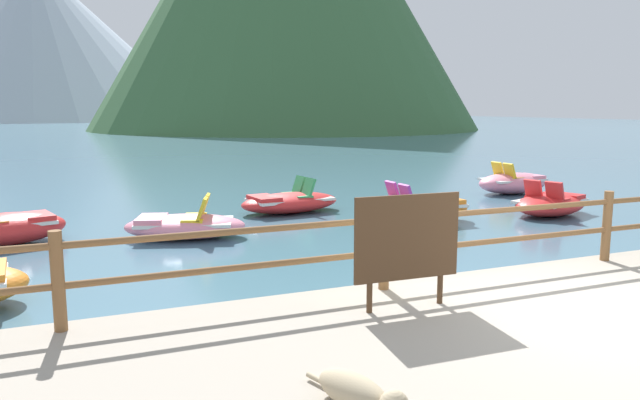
{
  "coord_description": "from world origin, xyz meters",
  "views": [
    {
      "loc": [
        -4.91,
        -4.31,
        2.46
      ],
      "look_at": [
        -1.06,
        5.0,
        0.9
      ],
      "focal_mm": 33.7,
      "sensor_mm": 36.0,
      "label": 1
    }
  ],
  "objects": [
    {
      "name": "dock_railing",
      "position": [
        -0.0,
        1.55,
        0.97
      ],
      "size": [
        23.92,
        0.12,
        0.95
      ],
      "color": "brown",
      "rests_on": "promenade_dock"
    },
    {
      "name": "ground_plane",
      "position": [
        0.0,
        40.0,
        0.0
      ],
      "size": [
        200.0,
        200.0,
        0.0
      ],
      "primitive_type": "plane",
      "color": "#477084"
    },
    {
      "name": "sign_board",
      "position": [
        -1.8,
        0.88,
        1.13
      ],
      "size": [
        1.18,
        0.09,
        1.19
      ],
      "color": "beige",
      "rests_on": "promenade_dock"
    },
    {
      "name": "pedal_boat_5",
      "position": [
        -3.02,
        6.99,
        0.24
      ],
      "size": [
        2.51,
        1.81,
        0.81
      ],
      "color": "pink",
      "rests_on": "ground"
    },
    {
      "name": "pedal_boat_2",
      "position": [
        -6.14,
        7.65,
        0.31
      ],
      "size": [
        2.39,
        1.7,
        0.9
      ],
      "color": "red",
      "rests_on": "ground"
    },
    {
      "name": "pedal_boat_1",
      "position": [
        -0.23,
        8.89,
        0.25
      ],
      "size": [
        2.59,
        1.55,
        0.82
      ],
      "color": "red",
      "rests_on": "ground"
    },
    {
      "name": "pedal_boat_4",
      "position": [
        5.22,
        6.28,
        0.26
      ],
      "size": [
        2.45,
        1.93,
        0.83
      ],
      "color": "red",
      "rests_on": "ground"
    },
    {
      "name": "distant_peak",
      "position": [
        -10.07,
        130.55,
        15.66
      ],
      "size": [
        67.23,
        67.23,
        31.31
      ],
      "primitive_type": "cone",
      "color": "#9EADBC",
      "rests_on": "ground"
    },
    {
      "name": "dog_resting",
      "position": [
        -3.19,
        -0.86,
        0.52
      ],
      "size": [
        0.49,
        1.05,
        0.26
      ],
      "color": "tan",
      "rests_on": "promenade_dock"
    },
    {
      "name": "pedal_boat_6",
      "position": [
        1.79,
        6.58,
        0.31
      ],
      "size": [
        2.6,
        1.41,
        0.9
      ],
      "color": "orange",
      "rests_on": "ground"
    },
    {
      "name": "pedal_boat_0",
      "position": [
        6.76,
        9.4,
        0.32
      ],
      "size": [
        2.18,
        1.26,
        0.91
      ],
      "color": "pink",
      "rests_on": "ground"
    }
  ]
}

